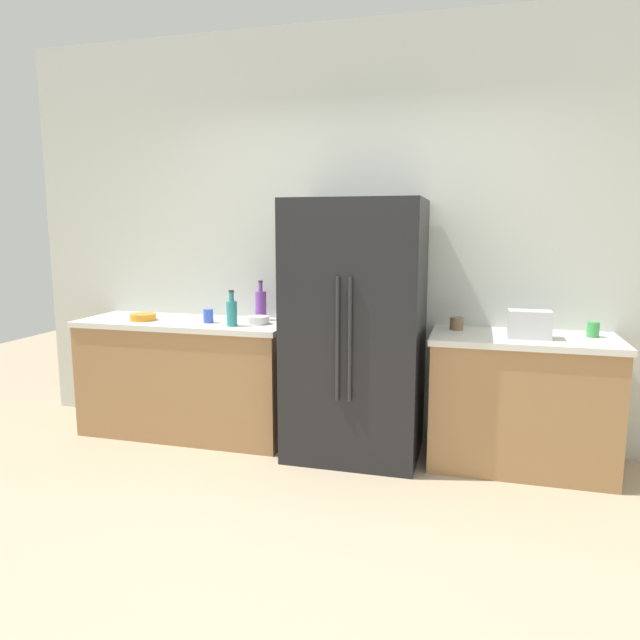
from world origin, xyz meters
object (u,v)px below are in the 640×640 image
object	(u,v)px
bowl_a	(143,317)
cup_b	(536,327)
cup_c	(593,330)
refrigerator	(355,330)
bowl_b	(258,320)
cup_a	(457,324)
bottle_a	(261,305)
cup_d	(208,316)
toaster	(529,324)
bottle_b	(232,312)

from	to	relation	value
bowl_a	cup_b	bearing A→B (deg)	4.37
cup_c	refrigerator	bearing A→B (deg)	-174.80
cup_c	bowl_b	distance (m)	2.25
cup_a	bowl_b	size ratio (longest dim) A/B	0.56
bottle_a	cup_a	xyz separation A→B (m)	(1.44, -0.04, -0.07)
cup_b	bowl_b	world-z (taller)	cup_b
cup_d	bowl_a	distance (m)	0.53
toaster	refrigerator	bearing A→B (deg)	179.67
cup_b	cup_c	world-z (taller)	cup_c
cup_c	bowl_b	world-z (taller)	cup_c
bottle_b	cup_b	size ratio (longest dim) A/B	3.19
toaster	cup_d	world-z (taller)	toaster
bottle_a	bowl_b	xyz separation A→B (m)	(0.04, -0.17, -0.09)
cup_c	bowl_a	bearing A→B (deg)	-177.13
refrigerator	cup_c	xyz separation A→B (m)	(1.52, 0.14, 0.05)
cup_a	cup_c	world-z (taller)	cup_c
cup_b	cup_c	size ratio (longest dim) A/B	0.83
bowl_b	cup_b	bearing A→B (deg)	4.26
cup_b	bowl_b	bearing A→B (deg)	-175.74
bowl_a	bowl_b	xyz separation A→B (m)	(0.90, 0.07, 0.00)
cup_b	cup_d	xyz separation A→B (m)	(-2.29, -0.19, 0.01)
bottle_b	bowl_a	xyz separation A→B (m)	(-0.75, 0.06, -0.08)
cup_d	cup_c	bearing A→B (deg)	2.88
refrigerator	cup_a	bearing A→B (deg)	15.29
bottle_a	bowl_a	world-z (taller)	bottle_a
cup_b	bowl_a	distance (m)	2.82
toaster	bottle_b	size ratio (longest dim) A/B	1.02
cup_a	cup_c	bearing A→B (deg)	-3.01
bottle_b	bowl_b	xyz separation A→B (m)	(0.15, 0.13, -0.07)
toaster	bowl_b	bearing A→B (deg)	178.18
bottle_b	bowl_a	world-z (taller)	bottle_b
cup_d	bowl_b	bearing A→B (deg)	7.09
bowl_a	cup_d	bearing A→B (deg)	2.84
cup_b	cup_d	world-z (taller)	cup_d
refrigerator	cup_a	size ratio (longest dim) A/B	19.38
refrigerator	cup_c	size ratio (longest dim) A/B	18.17
cup_c	bowl_a	xyz separation A→B (m)	(-3.15, -0.16, -0.02)
cup_a	bowl_a	xyz separation A→B (m)	(-2.30, -0.20, -0.02)
cup_c	cup_b	bearing A→B (deg)	170.42
cup_c	bottle_b	bearing A→B (deg)	-174.74
bowl_a	cup_a	bearing A→B (deg)	5.04
refrigerator	cup_d	bearing A→B (deg)	179.68
toaster	cup_b	bearing A→B (deg)	73.26
refrigerator	cup_a	xyz separation A→B (m)	(0.67, 0.18, 0.05)
cup_b	cup_c	bearing A→B (deg)	-9.58
bottle_a	bowl_b	size ratio (longest dim) A/B	1.86
toaster	cup_c	world-z (taller)	toaster
cup_d	bottle_b	bearing A→B (deg)	-21.33
bowl_b	cup_c	bearing A→B (deg)	2.18
bottle_b	cup_c	xyz separation A→B (m)	(2.40, 0.22, -0.05)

